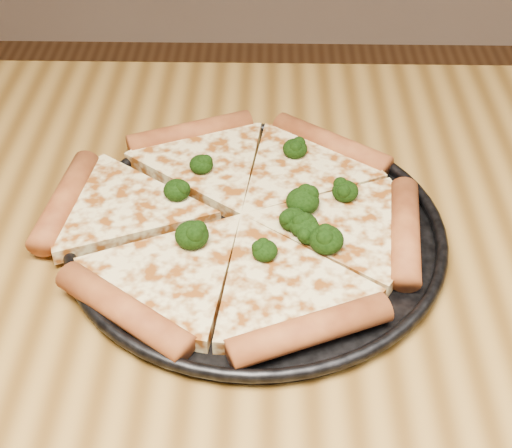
{
  "coord_description": "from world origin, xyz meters",
  "views": [
    {
      "loc": [
        -0.02,
        -0.37,
        1.19
      ],
      "look_at": [
        -0.03,
        0.12,
        0.77
      ],
      "focal_mm": 52.09,
      "sensor_mm": 36.0,
      "label": 1
    }
  ],
  "objects": [
    {
      "name": "pizza",
      "position": [
        -0.05,
        0.13,
        0.77
      ],
      "size": [
        0.35,
        0.34,
        0.03
      ],
      "rotation": [
        0.0,
        0.0,
        0.4
      ],
      "color": "#E0CB89",
      "rests_on": "pizza_pan"
    },
    {
      "name": "pizza_pan",
      "position": [
        -0.03,
        0.12,
        0.76
      ],
      "size": [
        0.34,
        0.34,
        0.02
      ],
      "color": "black",
      "rests_on": "dining_table"
    },
    {
      "name": "broccoli_florets",
      "position": [
        -0.01,
        0.13,
        0.78
      ],
      "size": [
        0.18,
        0.17,
        0.02
      ],
      "color": "black",
      "rests_on": "pizza"
    },
    {
      "name": "dining_table",
      "position": [
        0.0,
        0.0,
        0.66
      ],
      "size": [
        1.2,
        0.9,
        0.75
      ],
      "color": "olive",
      "rests_on": "ground"
    }
  ]
}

